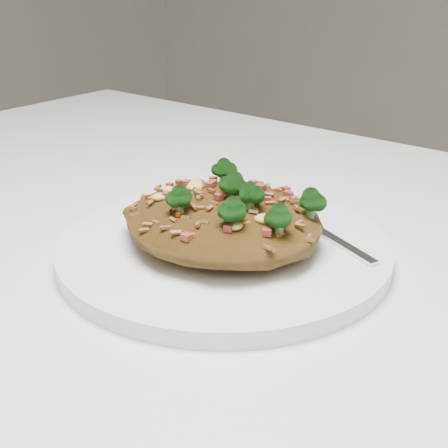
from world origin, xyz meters
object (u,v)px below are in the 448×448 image
Objects in this scene: fried_rice at (225,212)px; fork at (318,229)px; dining_table at (225,342)px; plate at (224,248)px.

fried_rice reaches higher than fork.
fork is at bearing 46.80° from dining_table.
plate is 0.08m from fork.
plate is 0.03m from fried_rice.
fried_rice is at bearing -0.47° from plate.
plate is 1.75× the size of fork.
fork is (0.05, 0.07, -0.02)m from fried_rice.
fried_rice is 0.08m from fork.
dining_table is 7.18× the size of fried_rice.
plate reaches higher than dining_table.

